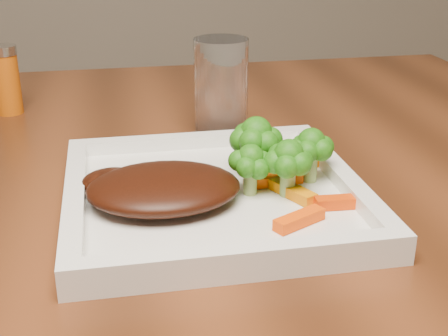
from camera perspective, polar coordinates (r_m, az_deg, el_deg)
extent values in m
cube|color=white|center=(0.58, -0.97, -2.88)|extent=(0.27, 0.27, 0.01)
ellipsoid|color=#371208|center=(0.56, -5.54, -1.81)|extent=(0.14, 0.11, 0.03)
cube|color=#FF4904|center=(0.53, 6.90, -4.69)|extent=(0.05, 0.03, 0.01)
cube|color=#DC3A03|center=(0.56, 10.74, -3.07)|extent=(0.05, 0.02, 0.01)
cube|color=orange|center=(0.65, 7.37, 0.66)|extent=(0.05, 0.02, 0.01)
cube|color=orange|center=(0.58, 6.28, -2.14)|extent=(0.04, 0.05, 0.01)
cube|color=#F55604|center=(0.60, 4.54, -1.04)|extent=(0.06, 0.02, 0.01)
cylinder|color=#B44F0A|center=(0.89, -19.30, 7.61)|extent=(0.05, 0.05, 0.09)
cylinder|color=white|center=(0.74, -0.26, 7.18)|extent=(0.07, 0.07, 0.12)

